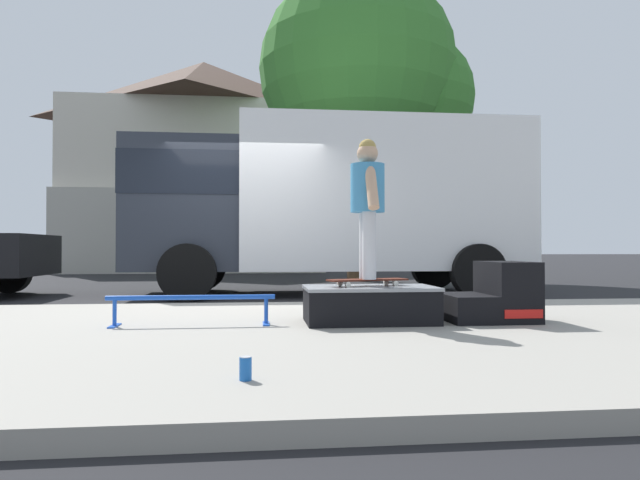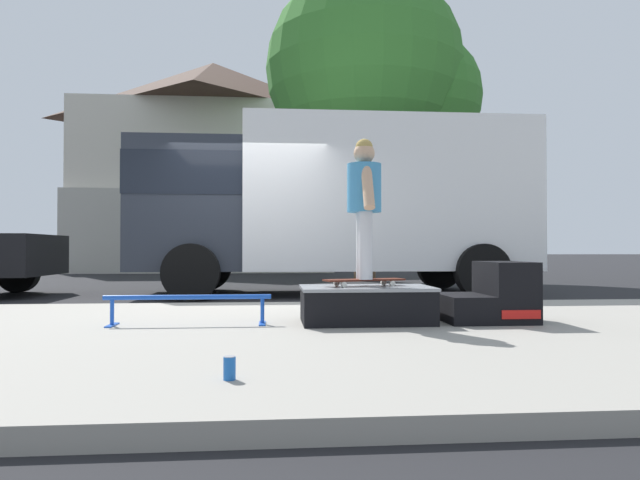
% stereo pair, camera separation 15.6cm
% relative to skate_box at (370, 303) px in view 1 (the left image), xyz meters
% --- Properties ---
extents(ground_plane, '(140.00, 140.00, 0.00)m').
position_rel_skate_box_xyz_m(ground_plane, '(-1.27, 2.60, -0.30)').
color(ground_plane, black).
extents(sidewalk_slab, '(50.00, 5.00, 0.12)m').
position_rel_skate_box_xyz_m(sidewalk_slab, '(-1.27, -0.40, -0.24)').
color(sidewalk_slab, gray).
rests_on(sidewalk_slab, ground).
extents(skate_box, '(1.23, 0.71, 0.34)m').
position_rel_skate_box_xyz_m(skate_box, '(0.00, 0.00, 0.00)').
color(skate_box, black).
rests_on(skate_box, sidewalk_slab).
extents(kicker_ramp, '(0.83, 0.69, 0.57)m').
position_rel_skate_box_xyz_m(kicker_ramp, '(1.23, -0.00, 0.05)').
color(kicker_ramp, black).
rests_on(kicker_ramp, sidewalk_slab).
extents(grind_rail, '(1.51, 0.28, 0.28)m').
position_rel_skate_box_xyz_m(grind_rail, '(-1.65, -0.02, 0.02)').
color(grind_rail, blue).
rests_on(grind_rail, sidewalk_slab).
extents(skateboard, '(0.80, 0.40, 0.07)m').
position_rel_skate_box_xyz_m(skateboard, '(-0.01, 0.03, 0.21)').
color(skateboard, '#4C1E14').
rests_on(skateboard, skate_box).
extents(skater_kid, '(0.32, 0.69, 1.34)m').
position_rel_skate_box_xyz_m(skater_kid, '(-0.01, 0.03, 1.01)').
color(skater_kid, silver).
rests_on(skater_kid, skateboard).
extents(soda_can, '(0.07, 0.07, 0.13)m').
position_rel_skate_box_xyz_m(soda_can, '(-1.11, -2.20, -0.12)').
color(soda_can, '#1959B2').
rests_on(soda_can, sidewalk_slab).
extents(box_truck, '(6.91, 2.63, 3.05)m').
position_rel_skate_box_xyz_m(box_truck, '(0.17, 4.80, 1.40)').
color(box_truck, white).
rests_on(box_truck, ground).
extents(street_tree_main, '(5.56, 5.05, 7.92)m').
position_rel_skate_box_xyz_m(street_tree_main, '(1.76, 8.85, 4.93)').
color(street_tree_main, brown).
rests_on(street_tree_main, ground).
extents(house_behind, '(9.54, 8.23, 8.40)m').
position_rel_skate_box_xyz_m(house_behind, '(-3.31, 17.51, 3.94)').
color(house_behind, beige).
rests_on(house_behind, ground).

